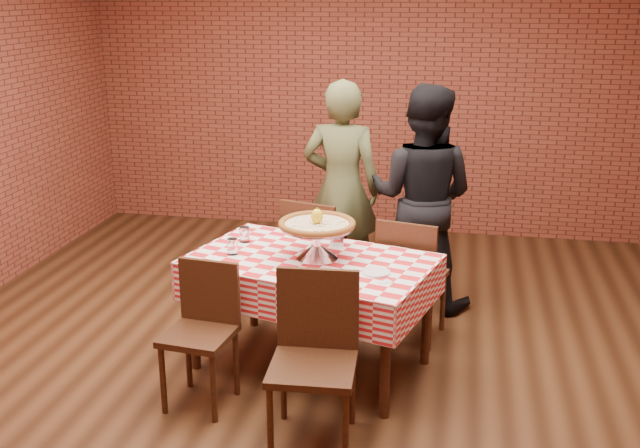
# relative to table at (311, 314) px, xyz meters

# --- Properties ---
(ground) EXTENTS (6.00, 6.00, 0.00)m
(ground) POSITION_rel_table_xyz_m (-0.09, 0.04, -0.38)
(ground) COLOR black
(ground) RESTS_ON ground
(back_wall) EXTENTS (5.50, 0.00, 5.50)m
(back_wall) POSITION_rel_table_xyz_m (-0.09, 3.04, 1.08)
(back_wall) COLOR brown
(back_wall) RESTS_ON ground
(table) EXTENTS (1.67, 1.26, 0.75)m
(table) POSITION_rel_table_xyz_m (0.00, 0.00, 0.00)
(table) COLOR #422212
(table) RESTS_ON ground
(tablecloth) EXTENTS (1.72, 1.30, 0.26)m
(tablecloth) POSITION_rel_table_xyz_m (0.00, 0.00, 0.25)
(tablecloth) COLOR red
(tablecloth) RESTS_ON table
(pizza_stand) EXTENTS (0.58, 0.58, 0.21)m
(pizza_stand) POSITION_rel_table_xyz_m (0.04, 0.02, 0.49)
(pizza_stand) COLOR silver
(pizza_stand) RESTS_ON tablecloth
(pizza) EXTENTS (0.58, 0.58, 0.03)m
(pizza) POSITION_rel_table_xyz_m (0.04, 0.02, 0.60)
(pizza) COLOR beige
(pizza) RESTS_ON pizza_stand
(lemon) EXTENTS (0.09, 0.09, 0.10)m
(lemon) POSITION_rel_table_xyz_m (0.04, 0.02, 0.66)
(lemon) COLOR yellow
(lemon) RESTS_ON pizza
(water_glass_left) EXTENTS (0.08, 0.08, 0.11)m
(water_glass_left) POSITION_rel_table_xyz_m (-0.51, -0.02, 0.44)
(water_glass_left) COLOR white
(water_glass_left) RESTS_ON tablecloth
(water_glass_right) EXTENTS (0.08, 0.08, 0.11)m
(water_glass_right) POSITION_rel_table_xyz_m (-0.50, 0.23, 0.44)
(water_glass_right) COLOR white
(water_glass_right) RESTS_ON tablecloth
(side_plate) EXTENTS (0.21, 0.21, 0.01)m
(side_plate) POSITION_rel_table_xyz_m (0.44, -0.18, 0.39)
(side_plate) COLOR white
(side_plate) RESTS_ON tablecloth
(sweetener_packet_a) EXTENTS (0.06, 0.05, 0.00)m
(sweetener_packet_a) POSITION_rel_table_xyz_m (0.49, -0.32, 0.39)
(sweetener_packet_a) COLOR white
(sweetener_packet_a) RESTS_ON tablecloth
(sweetener_packet_b) EXTENTS (0.06, 0.06, 0.00)m
(sweetener_packet_b) POSITION_rel_table_xyz_m (0.52, -0.30, 0.39)
(sweetener_packet_b) COLOR white
(sweetener_packet_b) RESTS_ON tablecloth
(condiment_caddy) EXTENTS (0.10, 0.08, 0.13)m
(condiment_caddy) POSITION_rel_table_xyz_m (0.13, 0.30, 0.45)
(condiment_caddy) COLOR silver
(condiment_caddy) RESTS_ON tablecloth
(chair_near_left) EXTENTS (0.42, 0.42, 0.86)m
(chair_near_left) POSITION_rel_table_xyz_m (-0.55, -0.59, 0.06)
(chair_near_left) COLOR #422212
(chair_near_left) RESTS_ON ground
(chair_near_right) EXTENTS (0.48, 0.48, 0.94)m
(chair_near_right) POSITION_rel_table_xyz_m (0.18, -0.85, 0.10)
(chair_near_right) COLOR #422212
(chair_near_right) RESTS_ON ground
(chair_far_left) EXTENTS (0.55, 0.55, 0.92)m
(chair_far_left) POSITION_rel_table_xyz_m (-0.11, 0.87, 0.09)
(chair_far_left) COLOR #422212
(chair_far_left) RESTS_ON ground
(chair_far_right) EXTENTS (0.51, 0.51, 0.91)m
(chair_far_right) POSITION_rel_table_xyz_m (0.61, 0.58, 0.08)
(chair_far_right) COLOR #422212
(chair_far_right) RESTS_ON ground
(diner_olive) EXTENTS (0.66, 0.45, 1.74)m
(diner_olive) POSITION_rel_table_xyz_m (-0.02, 1.32, 0.49)
(diner_olive) COLOR #4C522F
(diner_olive) RESTS_ON ground
(diner_black) EXTENTS (0.96, 0.82, 1.73)m
(diner_black) POSITION_rel_table_xyz_m (0.63, 1.19, 0.49)
(diner_black) COLOR black
(diner_black) RESTS_ON ground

